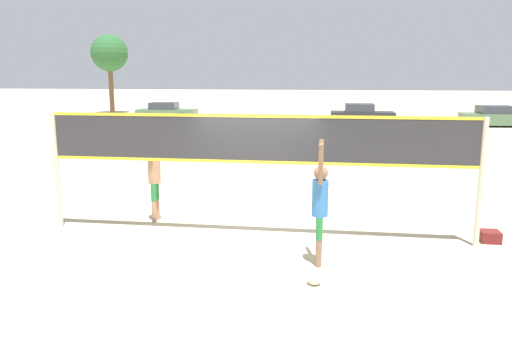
{
  "coord_description": "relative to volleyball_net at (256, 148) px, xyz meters",
  "views": [
    {
      "loc": [
        1.43,
        -9.82,
        3.3
      ],
      "look_at": [
        0.0,
        0.0,
        1.39
      ],
      "focal_mm": 35.0,
      "sensor_mm": 36.0,
      "label": 1
    }
  ],
  "objects": [
    {
      "name": "player_spiker",
      "position": [
        1.32,
        -1.41,
        -0.69
      ],
      "size": [
        0.28,
        0.71,
        2.2
      ],
      "rotation": [
        0.0,
        0.0,
        1.57
      ],
      "color": "#8C664C",
      "rests_on": "ground_plane"
    },
    {
      "name": "volleyball_net",
      "position": [
        0.0,
        0.0,
        0.0
      ],
      "size": [
        8.8,
        0.11,
        2.52
      ],
      "color": "beige",
      "rests_on": "ground_plane"
    },
    {
      "name": "volleyball",
      "position": [
        1.28,
        -2.29,
        -1.74
      ],
      "size": [
        0.23,
        0.23,
        0.23
      ],
      "color": "silver",
      "rests_on": "ground_plane"
    },
    {
      "name": "player_blocker",
      "position": [
        -2.43,
        0.76,
        -0.69
      ],
      "size": [
        0.28,
        0.71,
        2.19
      ],
      "rotation": [
        0.0,
        0.0,
        -1.57
      ],
      "color": "tan",
      "rests_on": "ground_plane"
    },
    {
      "name": "gear_bag",
      "position": [
        4.69,
        0.3,
        -1.74
      ],
      "size": [
        0.37,
        0.35,
        0.23
      ],
      "color": "maroon",
      "rests_on": "ground_plane"
    },
    {
      "name": "parked_car_near",
      "position": [
        -10.15,
        24.91,
        -1.24
      ],
      "size": [
        4.28,
        2.1,
        1.34
      ],
      "rotation": [
        0.0,
        0.0,
        0.06
      ],
      "color": "#4C6B4C",
      "rests_on": "ground_plane"
    },
    {
      "name": "tree_right_cluster",
      "position": [
        -17.16,
        31.36,
        3.18
      ],
      "size": [
        3.11,
        3.11,
        6.66
      ],
      "color": "brown",
      "rests_on": "ground_plane"
    },
    {
      "name": "parked_car_mid",
      "position": [
        3.55,
        23.44,
        -1.2
      ],
      "size": [
        4.08,
        1.97,
        1.44
      ],
      "rotation": [
        0.0,
        0.0,
        -0.0
      ],
      "color": "#232328",
      "rests_on": "ground_plane"
    },
    {
      "name": "ground_plane",
      "position": [
        0.0,
        0.0,
        -1.85
      ],
      "size": [
        200.0,
        200.0,
        0.0
      ],
      "primitive_type": "plane",
      "color": "beige"
    },
    {
      "name": "parked_car_far",
      "position": [
        12.21,
        24.27,
        -1.24
      ],
      "size": [
        4.63,
        2.1,
        1.34
      ],
      "rotation": [
        0.0,
        0.0,
        0.06
      ],
      "color": "#4C6B4C",
      "rests_on": "ground_plane"
    }
  ]
}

